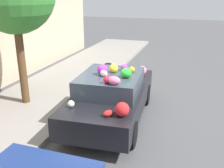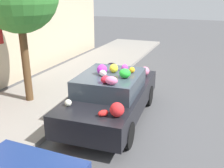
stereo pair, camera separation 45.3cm
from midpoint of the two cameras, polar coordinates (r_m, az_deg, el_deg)
The scene contains 4 objects.
ground_plane at distance 7.74m, azimuth -1.71°, elevation -7.47°, with size 60.00×60.00×0.00m, color #4C4C4F.
sidewalk_curb at distance 8.90m, azimuth -18.38°, elevation -4.28°, with size 24.00×3.20×0.14m.
fire_hydrant at distance 10.33m, azimuth -5.46°, elevation 2.39°, with size 0.20×0.20×0.70m.
art_car at distance 7.41m, azimuth -1.72°, elevation -2.33°, with size 4.31×2.04×1.68m.
Camera 1 is at (-6.56, -2.12, 3.52)m, focal length 42.00 mm.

